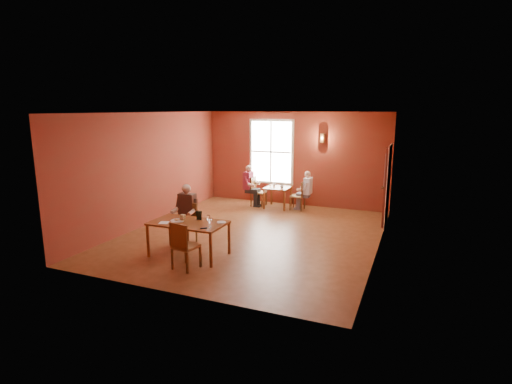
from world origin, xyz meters
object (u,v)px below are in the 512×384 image
at_px(chair_diner_main, 185,224).
at_px(second_table, 278,197).
at_px(main_table, 189,239).
at_px(chair_diner_maroon, 259,192).
at_px(diner_white, 299,191).
at_px(chair_empty, 186,245).
at_px(chair_diner_white, 297,195).
at_px(diner_main, 184,216).
at_px(diner_maroon, 258,186).

relative_size(chair_diner_main, second_table, 1.25).
relative_size(main_table, chair_diner_maroon, 1.69).
relative_size(chair_diner_main, diner_white, 0.80).
height_order(main_table, chair_empty, chair_empty).
distance_m(chair_diner_white, diner_white, 0.14).
height_order(chair_diner_main, diner_main, diner_main).
bearing_deg(diner_maroon, diner_white, 90.00).
height_order(main_table, second_table, main_table).
xyz_separation_m(chair_empty, chair_diner_maroon, (-0.62, 5.34, -0.01)).
bearing_deg(chair_diner_white, diner_main, 159.75).
relative_size(second_table, chair_diner_maroon, 0.80).
height_order(diner_main, second_table, diner_main).
xyz_separation_m(diner_white, chair_diner_maroon, (-1.33, 0.00, -0.12)).
bearing_deg(diner_maroon, second_table, 90.00).
relative_size(main_table, chair_empty, 1.66).
distance_m(main_table, chair_diner_white, 4.82).
height_order(main_table, chair_diner_maroon, chair_diner_maroon).
distance_m(chair_diner_main, diner_white, 4.34).
bearing_deg(chair_diner_maroon, second_table, 90.00).
relative_size(diner_main, chair_diner_maroon, 1.40).
distance_m(diner_main, diner_maroon, 4.09).
bearing_deg(chair_empty, main_table, 127.59).
distance_m(diner_main, second_table, 4.19).
height_order(main_table, diner_main, diner_main).
height_order(diner_main, chair_diner_maroon, diner_main).
bearing_deg(chair_diner_main, diner_maroon, -92.52).
relative_size(chair_diner_main, diner_main, 0.71).
relative_size(chair_diner_white, chair_diner_maroon, 0.96).
distance_m(chair_diner_main, chair_diner_maroon, 4.06).
height_order(chair_diner_main, chair_diner_maroon, same).
bearing_deg(diner_main, chair_diner_white, -110.25).
bearing_deg(diner_white, chair_empty, 172.44).
xyz_separation_m(main_table, diner_main, (-0.50, 0.62, 0.28)).
distance_m(main_table, chair_diner_main, 0.83).
relative_size(chair_empty, chair_diner_white, 1.06).
bearing_deg(diner_white, chair_diner_maroon, 90.00).
bearing_deg(diner_white, chair_diner_main, 159.24).
xyz_separation_m(diner_main, second_table, (0.86, 4.09, -0.32)).
height_order(second_table, chair_diner_white, chair_diner_white).
distance_m(chair_diner_maroon, diner_maroon, 0.18).
relative_size(chair_diner_main, chair_diner_white, 1.04).
relative_size(second_table, diner_maroon, 0.58).
xyz_separation_m(chair_diner_white, chair_diner_maroon, (-1.30, 0.00, 0.02)).
xyz_separation_m(diner_main, chair_empty, (0.83, -1.25, -0.18)).
xyz_separation_m(diner_main, diner_maroon, (0.18, 4.09, -0.01)).
xyz_separation_m(chair_diner_main, second_table, (0.86, 4.06, -0.14)).
xyz_separation_m(main_table, chair_diner_maroon, (-0.29, 4.71, 0.10)).
xyz_separation_m(second_table, chair_diner_white, (0.65, 0.00, 0.12)).
relative_size(second_table, chair_diner_white, 0.83).
bearing_deg(diner_maroon, chair_empty, 6.95).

